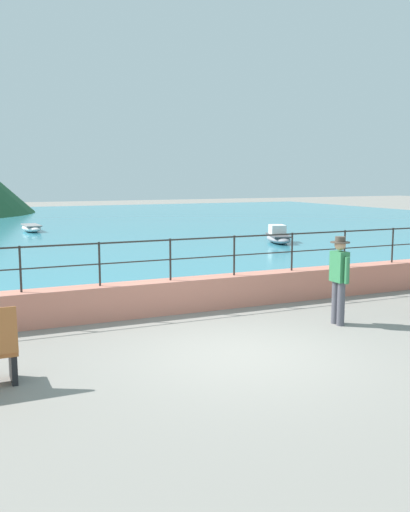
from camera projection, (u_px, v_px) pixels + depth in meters
name	position (u px, v px, depth m)	size (l,w,h in m)	color
ground_plane	(240.00, 354.00, 9.26)	(120.00, 120.00, 0.00)	gray
promenade_wall	(171.00, 296.00, 12.09)	(20.00, 0.56, 0.70)	tan
railing	(170.00, 252.00, 11.96)	(18.44, 0.04, 0.90)	#282623
lake_water	(32.00, 227.00, 32.56)	(64.00, 44.32, 0.06)	teal
person_walking	(339.00, 276.00, 10.99)	(0.38, 0.57, 1.75)	#4C4C56
boat_1	(278.00, 237.00, 24.39)	(1.58, 2.47, 0.76)	gray
boat_2	(31.00, 228.00, 29.41)	(1.02, 2.34, 0.36)	white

